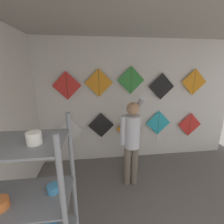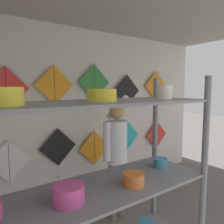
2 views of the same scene
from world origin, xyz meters
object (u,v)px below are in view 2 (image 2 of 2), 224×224
object	(u,v)px
kite_5	(6,88)
kite_8	(127,91)
kite_7	(94,82)
kite_9	(156,86)
kite_6	(54,85)
shopkeeper	(116,150)
kite_3	(127,138)
kite_4	(156,135)
kite_0	(9,162)
kite_1	(58,149)
kite_2	(95,148)

from	to	relation	value
kite_5	kite_8	world-z (taller)	kite_5
kite_7	kite_9	distance (m)	1.50
kite_8	kite_7	bearing A→B (deg)	180.00
kite_8	kite_6	bearing A→B (deg)	180.00
shopkeeper	kite_3	bearing A→B (deg)	43.21
kite_4	kite_5	world-z (taller)	kite_5
kite_0	kite_7	world-z (taller)	kite_7
kite_0	kite_3	bearing A→B (deg)	-0.02
kite_0	kite_7	distance (m)	1.79
kite_1	kite_0	bearing A→B (deg)	179.93
kite_0	kite_7	bearing A→B (deg)	0.00
kite_2	kite_5	size ratio (longest dim) A/B	1.00
kite_1	kite_3	world-z (taller)	same
kite_3	kite_6	xyz separation A→B (m)	(-1.42, 0.00, 1.01)
kite_4	kite_8	distance (m)	1.27
kite_6	kite_5	bearing A→B (deg)	180.00
kite_0	kite_9	world-z (taller)	kite_9
kite_8	kite_9	world-z (taller)	kite_9
kite_0	kite_4	bearing A→B (deg)	0.00
kite_2	kite_4	bearing A→B (deg)	0.00
kite_7	kite_8	world-z (taller)	kite_7
shopkeeper	kite_7	world-z (taller)	kite_7
kite_4	kite_7	bearing A→B (deg)	180.00
kite_6	kite_2	bearing A→B (deg)	0.00
kite_6	kite_8	distance (m)	1.42
kite_7	kite_3	bearing A→B (deg)	-0.07
kite_0	kite_5	bearing A→B (deg)	0.00
shopkeeper	kite_2	distance (m)	0.89
shopkeeper	kite_5	bearing A→B (deg)	143.79
kite_2	shopkeeper	bearing A→B (deg)	-100.31
kite_3	kite_4	bearing A→B (deg)	0.06
kite_1	kite_9	xyz separation A→B (m)	(2.18, 0.00, 1.01)
kite_2	kite_7	distance (m)	1.14
kite_8	shopkeeper	bearing A→B (deg)	-135.72
kite_5	kite_6	bearing A→B (deg)	0.00
kite_1	kite_2	distance (m)	0.67
kite_2	kite_5	xyz separation A→B (m)	(-1.37, 0.00, 1.04)
kite_3	kite_4	world-z (taller)	kite_3
kite_0	kite_4	size ratio (longest dim) A/B	1.00
shopkeeper	kite_4	bearing A→B (deg)	25.60
kite_5	kite_7	bearing A→B (deg)	0.00
kite_3	kite_7	bearing A→B (deg)	179.93
shopkeeper	kite_8	world-z (taller)	kite_8
kite_1	kite_5	bearing A→B (deg)	179.93
kite_4	kite_8	xyz separation A→B (m)	(-0.83, 0.00, 0.96)
kite_1	kite_8	xyz separation A→B (m)	(1.39, 0.00, 0.91)
kite_1	kite_3	distance (m)	1.39
shopkeeper	kite_2	xyz separation A→B (m)	(0.16, 0.86, -0.19)
kite_7	kite_9	xyz separation A→B (m)	(1.50, 0.00, -0.05)
kite_3	kite_9	size ratio (longest dim) A/B	1.34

